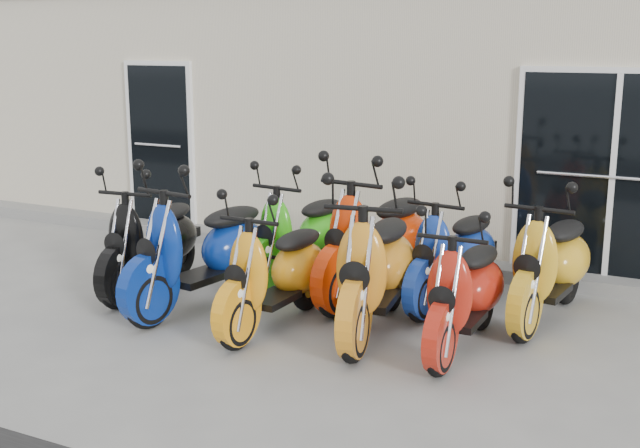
# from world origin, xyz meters

# --- Properties ---
(ground) EXTENTS (80.00, 80.00, 0.00)m
(ground) POSITION_xyz_m (0.00, 0.00, 0.00)
(ground) COLOR gray
(ground) RESTS_ON ground
(building) EXTENTS (14.00, 6.00, 3.20)m
(building) POSITION_xyz_m (0.00, 5.20, 1.60)
(building) COLOR beige
(building) RESTS_ON ground
(front_step) EXTENTS (14.00, 0.40, 0.15)m
(front_step) POSITION_xyz_m (0.00, 2.02, 0.07)
(front_step) COLOR gray
(front_step) RESTS_ON ground
(door_left) EXTENTS (1.07, 0.08, 2.22)m
(door_left) POSITION_xyz_m (-3.20, 2.17, 1.26)
(door_left) COLOR black
(door_left) RESTS_ON front_step
(door_right) EXTENTS (2.02, 0.08, 2.22)m
(door_right) POSITION_xyz_m (2.60, 2.17, 1.26)
(door_right) COLOR black
(door_right) RESTS_ON front_step
(scooter_front_black) EXTENTS (0.87, 1.92, 1.38)m
(scooter_front_black) POSITION_xyz_m (-1.64, -0.06, 0.69)
(scooter_front_black) COLOR black
(scooter_front_black) RESTS_ON ground
(scooter_front_blue) EXTENTS (1.06, 2.14, 1.52)m
(scooter_front_blue) POSITION_xyz_m (-0.83, -0.30, 0.76)
(scooter_front_blue) COLOR navy
(scooter_front_blue) RESTS_ON ground
(scooter_front_orange_a) EXTENTS (0.74, 1.85, 1.34)m
(scooter_front_orange_a) POSITION_xyz_m (0.08, -0.45, 0.67)
(scooter_front_orange_a) COLOR orange
(scooter_front_orange_a) RESTS_ON ground
(scooter_front_orange_b) EXTENTS (1.06, 2.16, 1.53)m
(scooter_front_orange_b) POSITION_xyz_m (0.95, -0.18, 0.77)
(scooter_front_orange_b) COLOR orange
(scooter_front_orange_b) RESTS_ON ground
(scooter_front_red) EXTENTS (0.66, 1.79, 1.32)m
(scooter_front_red) POSITION_xyz_m (1.77, -0.22, 0.66)
(scooter_front_red) COLOR #AF2011
(scooter_front_red) RESTS_ON ground
(scooter_back_green) EXTENTS (0.91, 1.94, 1.38)m
(scooter_back_green) POSITION_xyz_m (-0.36, 0.87, 0.69)
(scooter_back_green) COLOR green
(scooter_back_green) RESTS_ON ground
(scooter_back_red) EXTENTS (1.07, 2.20, 1.56)m
(scooter_back_red) POSITION_xyz_m (0.56, 0.75, 0.78)
(scooter_back_red) COLOR red
(scooter_back_red) RESTS_ON ground
(scooter_back_blue) EXTENTS (0.93, 1.90, 1.34)m
(scooter_back_blue) POSITION_xyz_m (1.32, 0.89, 0.67)
(scooter_back_blue) COLOR #143596
(scooter_back_blue) RESTS_ON ground
(scooter_back_yellow) EXTENTS (0.91, 2.00, 1.43)m
(scooter_back_yellow) POSITION_xyz_m (2.27, 0.83, 0.71)
(scooter_back_yellow) COLOR gold
(scooter_back_yellow) RESTS_ON ground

